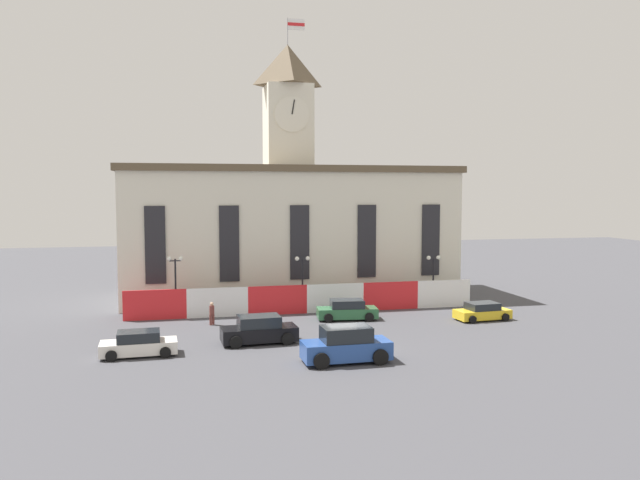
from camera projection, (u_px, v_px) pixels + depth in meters
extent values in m
plane|color=#424247|center=(346.00, 351.00, 38.68)|extent=(160.00, 160.00, 0.00)
cube|color=silver|center=(288.00, 235.00, 58.68)|extent=(29.82, 11.35, 11.54)
cube|color=brown|center=(288.00, 170.00, 58.20)|extent=(30.42, 11.95, 0.60)
cube|color=silver|center=(288.00, 127.00, 57.89)|extent=(4.17, 4.17, 7.46)
pyramid|color=brown|center=(288.00, 65.00, 57.45)|extent=(4.59, 4.59, 3.76)
cylinder|color=silver|center=(292.00, 114.00, 55.73)|extent=(3.17, 0.12, 3.17)
cube|color=black|center=(293.00, 107.00, 55.63)|extent=(0.33, 0.06, 1.30)
cylinder|color=#B2B2B7|center=(287.00, 31.00, 57.20)|extent=(0.10, 0.10, 2.40)
cube|color=white|center=(296.00, 24.00, 57.33)|extent=(1.60, 0.06, 1.00)
cube|color=red|center=(296.00, 24.00, 57.29)|extent=(1.60, 0.04, 0.28)
cube|color=#232328|center=(155.00, 245.00, 50.49)|extent=(1.64, 0.16, 6.34)
cube|color=#232328|center=(229.00, 244.00, 51.80)|extent=(1.64, 0.16, 6.34)
cube|color=#232328|center=(300.00, 242.00, 53.10)|extent=(1.64, 0.16, 6.34)
cube|color=#232328|center=(367.00, 241.00, 54.40)|extent=(1.64, 0.16, 6.34)
cube|color=#232328|center=(431.00, 240.00, 55.70)|extent=(1.64, 0.16, 6.34)
cube|color=red|center=(155.00, 305.00, 47.90)|extent=(4.77, 0.12, 2.33)
cube|color=white|center=(218.00, 302.00, 48.94)|extent=(4.77, 0.12, 2.33)
cube|color=red|center=(278.00, 300.00, 49.98)|extent=(4.77, 0.12, 2.33)
cube|color=white|center=(335.00, 298.00, 51.02)|extent=(4.77, 0.12, 2.33)
cube|color=red|center=(391.00, 296.00, 52.06)|extent=(4.77, 0.12, 2.33)
cube|color=white|center=(444.00, 294.00, 53.11)|extent=(4.77, 0.12, 2.33)
cylinder|color=black|center=(176.00, 288.00, 49.10)|extent=(0.14, 0.14, 4.58)
cube|color=black|center=(175.00, 261.00, 48.93)|extent=(0.90, 0.08, 0.08)
sphere|color=white|center=(169.00, 259.00, 48.82)|extent=(0.36, 0.36, 0.36)
sphere|color=white|center=(181.00, 258.00, 49.01)|extent=(0.36, 0.36, 0.36)
cylinder|color=black|center=(302.00, 285.00, 51.33)|extent=(0.14, 0.14, 4.34)
cube|color=black|center=(302.00, 261.00, 51.17)|extent=(0.90, 0.08, 0.08)
sphere|color=white|center=(297.00, 259.00, 51.06)|extent=(0.36, 0.36, 0.36)
sphere|color=white|center=(308.00, 258.00, 51.26)|extent=(0.36, 0.36, 0.36)
cylinder|color=black|center=(433.00, 282.00, 53.85)|extent=(0.14, 0.14, 4.14)
cube|color=black|center=(433.00, 260.00, 53.70)|extent=(0.90, 0.08, 0.08)
sphere|color=white|center=(429.00, 258.00, 53.59)|extent=(0.36, 0.36, 0.36)
sphere|color=white|center=(438.00, 258.00, 53.79)|extent=(0.36, 0.36, 0.36)
cube|color=#2D663D|center=(347.00, 313.00, 48.08)|extent=(4.77, 2.29, 0.77)
cube|color=#1E2328|center=(347.00, 304.00, 48.02)|extent=(2.70, 1.92, 0.63)
cylinder|color=black|center=(365.00, 312.00, 49.15)|extent=(0.71, 0.40, 0.68)
cylinder|color=black|center=(369.00, 317.00, 47.37)|extent=(0.71, 0.40, 0.68)
cylinder|color=black|center=(326.00, 313.00, 48.81)|extent=(0.71, 0.40, 0.68)
cylinder|color=black|center=(328.00, 318.00, 47.03)|extent=(0.71, 0.40, 0.68)
cube|color=black|center=(259.00, 334.00, 40.64)|extent=(5.00, 2.25, 0.89)
cube|color=#1E2328|center=(259.00, 321.00, 40.57)|extent=(2.79, 1.98, 0.73)
cylinder|color=black|center=(236.00, 342.00, 39.25)|extent=(0.81, 0.40, 0.79)
cylinder|color=black|center=(232.00, 335.00, 41.17)|extent=(0.81, 0.40, 0.79)
cylinder|color=black|center=(287.00, 339.00, 40.14)|extent=(0.81, 0.40, 0.79)
cylinder|color=black|center=(281.00, 332.00, 42.06)|extent=(0.81, 0.40, 0.79)
cube|color=#284C99|center=(346.00, 350.00, 36.06)|extent=(5.14, 2.11, 1.04)
cube|color=#1E2328|center=(346.00, 334.00, 35.99)|extent=(2.84, 1.90, 0.85)
cylinder|color=black|center=(321.00, 361.00, 34.70)|extent=(0.93, 0.38, 0.92)
cylinder|color=black|center=(313.00, 352.00, 36.64)|extent=(0.93, 0.38, 0.92)
cylinder|color=black|center=(380.00, 357.00, 35.53)|extent=(0.93, 0.38, 0.92)
cylinder|color=black|center=(369.00, 348.00, 37.47)|extent=(0.93, 0.38, 0.92)
cube|color=white|center=(139.00, 347.00, 37.51)|extent=(4.57, 1.99, 0.74)
cube|color=#1E2328|center=(139.00, 336.00, 37.45)|extent=(2.54, 1.76, 0.61)
cylinder|color=black|center=(165.00, 345.00, 38.78)|extent=(0.67, 0.35, 0.66)
cylinder|color=black|center=(165.00, 352.00, 37.05)|extent=(0.67, 0.35, 0.66)
cylinder|color=black|center=(113.00, 348.00, 37.99)|extent=(0.67, 0.35, 0.66)
cylinder|color=black|center=(111.00, 356.00, 36.26)|extent=(0.67, 0.35, 0.66)
cube|color=yellow|center=(482.00, 314.00, 47.95)|extent=(4.34, 2.16, 0.67)
cube|color=#1E2328|center=(482.00, 306.00, 47.90)|extent=(2.45, 1.85, 0.55)
cylinder|color=black|center=(472.00, 319.00, 46.67)|extent=(0.62, 0.38, 0.59)
cylinder|color=black|center=(460.00, 315.00, 48.38)|extent=(0.62, 0.38, 0.59)
cylinder|color=black|center=(505.00, 317.00, 47.54)|extent=(0.62, 0.38, 0.59)
cylinder|color=black|center=(492.00, 313.00, 49.25)|extent=(0.62, 0.38, 0.59)
cylinder|color=brown|center=(213.00, 319.00, 46.22)|extent=(0.18, 0.18, 0.80)
cylinder|color=brown|center=(211.00, 320.00, 46.05)|extent=(0.18, 0.18, 0.80)
cylinder|color=brown|center=(212.00, 310.00, 46.08)|extent=(0.51, 0.51, 0.63)
sphere|color=tan|center=(212.00, 304.00, 46.04)|extent=(0.27, 0.27, 0.27)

